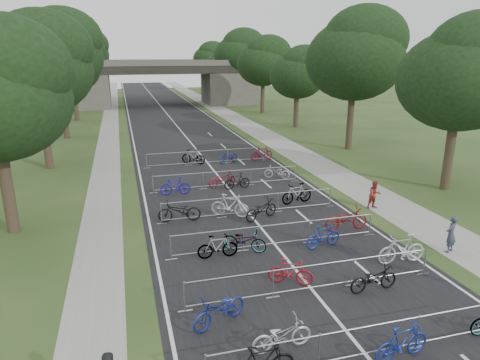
% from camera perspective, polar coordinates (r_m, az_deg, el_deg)
% --- Properties ---
extents(road, '(11.00, 140.00, 0.01)m').
position_cam_1_polar(road, '(56.04, -9.18, 8.07)').
color(road, black).
rests_on(road, ground).
extents(sidewalk_right, '(3.00, 140.00, 0.01)m').
position_cam_1_polar(sidewalk_right, '(57.47, -1.15, 8.49)').
color(sidewalk_right, gray).
rests_on(sidewalk_right, ground).
extents(sidewalk_left, '(2.00, 140.00, 0.01)m').
position_cam_1_polar(sidewalk_left, '(55.71, -16.92, 7.52)').
color(sidewalk_left, gray).
rests_on(sidewalk_left, ground).
extents(lane_markings, '(0.12, 140.00, 0.00)m').
position_cam_1_polar(lane_markings, '(56.04, -9.18, 8.06)').
color(lane_markings, silver).
rests_on(lane_markings, ground).
extents(overpass_bridge, '(31.00, 8.00, 7.05)m').
position_cam_1_polar(overpass_bridge, '(70.51, -10.78, 12.61)').
color(overpass_bridge, '#4F4D47').
rests_on(overpass_bridge, ground).
extents(tree_right_0, '(7.17, 7.17, 10.93)m').
position_cam_1_polar(tree_right_0, '(28.53, 27.59, 12.28)').
color(tree_right_0, '#33261C').
rests_on(tree_right_0, ground).
extents(tree_left_1, '(7.56, 7.56, 11.53)m').
position_cam_1_polar(tree_left_1, '(33.44, -25.34, 13.60)').
color(tree_left_1, '#33261C').
rests_on(tree_left_1, ground).
extents(tree_right_1, '(8.18, 8.18, 12.47)m').
position_cam_1_polar(tree_right_1, '(38.22, 15.27, 15.67)').
color(tree_right_1, '#33261C').
rests_on(tree_right_1, ground).
extents(tree_left_2, '(8.40, 8.40, 12.81)m').
position_cam_1_polar(tree_left_2, '(45.32, -23.07, 15.31)').
color(tree_left_2, '#33261C').
rests_on(tree_left_2, ground).
extents(tree_right_2, '(6.16, 6.16, 9.39)m').
position_cam_1_polar(tree_right_2, '(49.01, 7.82, 13.90)').
color(tree_right_2, '#33261C').
rests_on(tree_right_2, ground).
extents(tree_left_3, '(6.72, 6.72, 10.25)m').
position_cam_1_polar(tree_left_3, '(57.28, -21.46, 13.87)').
color(tree_left_3, '#33261C').
rests_on(tree_left_3, ground).
extents(tree_right_3, '(7.17, 7.17, 10.93)m').
position_cam_1_polar(tree_right_3, '(60.19, 3.22, 15.45)').
color(tree_right_3, '#33261C').
rests_on(tree_right_3, ground).
extents(tree_left_4, '(7.56, 7.56, 11.53)m').
position_cam_1_polar(tree_left_4, '(69.22, -20.63, 14.93)').
color(tree_left_4, '#33261C').
rests_on(tree_left_4, ground).
extents(tree_right_4, '(8.18, 8.18, 12.47)m').
position_cam_1_polar(tree_right_4, '(71.65, 0.03, 16.45)').
color(tree_right_4, '#33261C').
rests_on(tree_right_4, ground).
extents(tree_left_5, '(8.40, 8.40, 12.81)m').
position_cam_1_polar(tree_left_5, '(81.19, -20.03, 15.67)').
color(tree_left_5, '#33261C').
rests_on(tree_left_5, ground).
extents(tree_right_5, '(6.16, 6.16, 9.39)m').
position_cam_1_polar(tree_right_5, '(83.30, -2.26, 15.13)').
color(tree_right_5, '#33261C').
rests_on(tree_right_5, ground).
extents(tree_left_6, '(6.72, 6.72, 10.25)m').
position_cam_1_polar(tree_left_6, '(93.18, -19.44, 14.73)').
color(tree_left_6, '#33261C').
rests_on(tree_left_6, ground).
extents(tree_right_6, '(7.17, 7.17, 10.93)m').
position_cam_1_polar(tree_right_6, '(95.00, -4.01, 15.88)').
color(tree_right_6, '#33261C').
rests_on(tree_right_6, ground).
extents(barrier_row_1, '(9.70, 0.08, 1.10)m').
position_cam_1_polar(barrier_row_1, '(13.11, 16.91, -19.89)').
color(barrier_row_1, '#93969A').
rests_on(barrier_row_1, ground).
extents(barrier_row_2, '(9.70, 0.08, 1.10)m').
position_cam_1_polar(barrier_row_2, '(15.73, 9.84, -12.72)').
color(barrier_row_2, '#93969A').
rests_on(barrier_row_2, ground).
extents(barrier_row_3, '(9.70, 0.08, 1.10)m').
position_cam_1_polar(barrier_row_3, '(18.85, 4.92, -7.36)').
color(barrier_row_3, '#93969A').
rests_on(barrier_row_3, ground).
extents(barrier_row_4, '(9.70, 0.08, 1.10)m').
position_cam_1_polar(barrier_row_4, '(22.36, 1.36, -3.35)').
color(barrier_row_4, '#93969A').
rests_on(barrier_row_4, ground).
extents(barrier_row_5, '(9.70, 0.08, 1.10)m').
position_cam_1_polar(barrier_row_5, '(26.94, -1.72, 0.17)').
color(barrier_row_5, '#93969A').
rests_on(barrier_row_5, ground).
extents(barrier_row_6, '(9.70, 0.08, 1.10)m').
position_cam_1_polar(barrier_row_6, '(32.60, -4.26, 3.06)').
color(barrier_row_6, '#93969A').
rests_on(barrier_row_6, ground).
extents(bike_5, '(1.87, 0.76, 0.96)m').
position_cam_1_polar(bike_5, '(13.00, 5.61, -19.88)').
color(bike_5, silver).
rests_on(bike_5, ground).
extents(bike_6, '(1.88, 0.75, 1.10)m').
position_cam_1_polar(bike_6, '(13.33, 20.80, -19.62)').
color(bike_6, navy).
rests_on(bike_6, ground).
extents(bike_8, '(2.10, 1.49, 1.05)m').
position_cam_1_polar(bike_8, '(13.90, -2.74, -16.90)').
color(bike_8, navy).
rests_on(bike_8, ground).
extents(bike_9, '(1.69, 1.23, 1.01)m').
position_cam_1_polar(bike_9, '(16.07, 6.75, -12.09)').
color(bike_9, maroon).
rests_on(bike_9, ground).
extents(bike_10, '(1.91, 0.75, 0.99)m').
position_cam_1_polar(bike_10, '(16.27, 17.37, -12.44)').
color(bike_10, black).
rests_on(bike_10, ground).
extents(bike_11, '(2.08, 0.65, 1.24)m').
position_cam_1_polar(bike_11, '(18.53, 20.76, -8.64)').
color(bike_11, silver).
rests_on(bike_11, ground).
extents(bike_12, '(1.71, 0.54, 1.02)m').
position_cam_1_polar(bike_12, '(17.85, -3.01, -8.87)').
color(bike_12, '#93969A').
rests_on(bike_12, ground).
extents(bike_13, '(1.98, 1.55, 1.00)m').
position_cam_1_polar(bike_13, '(18.41, 0.60, -8.06)').
color(bike_13, '#93969A').
rests_on(bike_13, ground).
extents(bike_14, '(1.83, 0.81, 1.06)m').
position_cam_1_polar(bike_14, '(19.08, 11.03, -7.36)').
color(bike_14, navy).
rests_on(bike_14, ground).
extents(bike_15, '(2.17, 0.83, 1.13)m').
position_cam_1_polar(bike_15, '(21.14, 13.98, -5.02)').
color(bike_15, maroon).
rests_on(bike_15, ground).
extents(bike_16, '(2.20, 0.95, 1.12)m').
position_cam_1_polar(bike_16, '(21.67, -8.08, -4.14)').
color(bike_16, black).
rests_on(bike_16, ground).
extents(bike_17, '(2.05, 1.48, 1.22)m').
position_cam_1_polar(bike_17, '(22.06, -1.35, -3.46)').
color(bike_17, silver).
rests_on(bike_17, ground).
extents(bike_18, '(2.15, 1.48, 1.07)m').
position_cam_1_polar(bike_18, '(21.81, 2.84, -3.93)').
color(bike_18, black).
rests_on(bike_18, ground).
extents(bike_19, '(1.99, 0.87, 1.16)m').
position_cam_1_polar(bike_19, '(24.22, 7.59, -1.82)').
color(bike_19, '#93969A').
rests_on(bike_19, ground).
extents(bike_20, '(1.83, 0.58, 1.09)m').
position_cam_1_polar(bike_20, '(25.78, -8.61, -0.80)').
color(bike_20, navy).
rests_on(bike_20, ground).
extents(bike_21, '(1.96, 1.03, 0.98)m').
position_cam_1_polar(bike_21, '(27.05, -2.40, 0.10)').
color(bike_21, maroon).
rests_on(bike_21, ground).
extents(bike_22, '(1.74, 0.68, 1.02)m').
position_cam_1_polar(bike_22, '(26.56, -0.39, -0.15)').
color(bike_22, black).
rests_on(bike_22, ground).
extents(bike_23, '(1.81, 1.39, 0.91)m').
position_cam_1_polar(bike_23, '(28.87, 4.95, 1.06)').
color(bike_23, '#B9B9C1').
rests_on(bike_23, ground).
extents(bike_25, '(1.88, 1.45, 1.13)m').
position_cam_1_polar(bike_25, '(32.73, -6.24, 3.10)').
color(bike_25, '#93969A').
rests_on(bike_25, ground).
extents(bike_26, '(1.85, 1.39, 0.93)m').
position_cam_1_polar(bike_26, '(32.86, -1.55, 3.06)').
color(bike_26, navy).
rests_on(bike_26, ground).
extents(bike_27, '(1.94, 0.78, 1.13)m').
position_cam_1_polar(bike_27, '(33.72, 2.92, 3.58)').
color(bike_27, maroon).
rests_on(bike_27, ground).
extents(pedestrian_a, '(0.71, 0.62, 1.64)m').
position_cam_1_polar(pedestrian_a, '(20.28, 26.31, -6.50)').
color(pedestrian_a, '#313849').
rests_on(pedestrian_a, ground).
extents(pedestrian_b, '(0.79, 0.64, 1.54)m').
position_cam_1_polar(pedestrian_b, '(24.33, 17.51, -1.91)').
color(pedestrian_b, maroon).
rests_on(pedestrian_b, ground).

